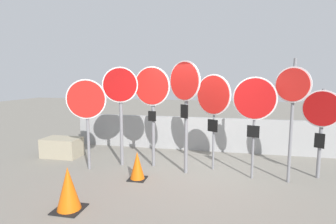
{
  "coord_description": "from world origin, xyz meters",
  "views": [
    {
      "loc": [
        0.57,
        -5.9,
        2.2
      ],
      "look_at": [
        -0.7,
        0.0,
        1.42
      ],
      "focal_mm": 28.0,
      "sensor_mm": 36.0,
      "label": 1
    }
  ],
  "objects_px": {
    "stop_sign_3": "(185,94)",
    "traffic_cone_0": "(137,166)",
    "stop_sign_5": "(254,104)",
    "stop_sign_6": "(292,96)",
    "stop_sign_4": "(213,100)",
    "traffic_cone_1": "(68,189)",
    "stop_sign_7": "(321,117)",
    "stop_sign_0": "(86,105)",
    "storage_crate": "(62,147)",
    "stop_sign_2": "(152,97)",
    "stop_sign_1": "(120,96)"
  },
  "relations": [
    {
      "from": "stop_sign_3",
      "to": "traffic_cone_0",
      "type": "xyz_separation_m",
      "value": [
        -0.95,
        -0.58,
        -1.54
      ]
    },
    {
      "from": "stop_sign_5",
      "to": "stop_sign_6",
      "type": "xyz_separation_m",
      "value": [
        0.72,
        -0.05,
        0.18
      ]
    },
    {
      "from": "stop_sign_4",
      "to": "traffic_cone_1",
      "type": "distance_m",
      "value": 3.59
    },
    {
      "from": "traffic_cone_1",
      "to": "stop_sign_6",
      "type": "bearing_deg",
      "value": 27.43
    },
    {
      "from": "stop_sign_7",
      "to": "stop_sign_0",
      "type": "bearing_deg",
      "value": -142.61
    },
    {
      "from": "traffic_cone_1",
      "to": "storage_crate",
      "type": "xyz_separation_m",
      "value": [
        -1.93,
        2.68,
        -0.1
      ]
    },
    {
      "from": "stop_sign_7",
      "to": "storage_crate",
      "type": "distance_m",
      "value": 6.58
    },
    {
      "from": "stop_sign_5",
      "to": "stop_sign_6",
      "type": "height_order",
      "value": "stop_sign_6"
    },
    {
      "from": "stop_sign_5",
      "to": "traffic_cone_1",
      "type": "xyz_separation_m",
      "value": [
        -3.13,
        -2.05,
        -1.29
      ]
    },
    {
      "from": "traffic_cone_1",
      "to": "traffic_cone_0",
      "type": "bearing_deg",
      "value": 65.65
    },
    {
      "from": "stop_sign_4",
      "to": "traffic_cone_1",
      "type": "xyz_separation_m",
      "value": [
        -2.25,
        -2.46,
        -1.33
      ]
    },
    {
      "from": "stop_sign_2",
      "to": "storage_crate",
      "type": "height_order",
      "value": "stop_sign_2"
    },
    {
      "from": "stop_sign_5",
      "to": "stop_sign_7",
      "type": "xyz_separation_m",
      "value": [
        1.42,
        0.34,
        -0.29
      ]
    },
    {
      "from": "stop_sign_4",
      "to": "stop_sign_7",
      "type": "relative_size",
      "value": 1.16
    },
    {
      "from": "stop_sign_5",
      "to": "stop_sign_0",
      "type": "bearing_deg",
      "value": -160.62
    },
    {
      "from": "stop_sign_7",
      "to": "storage_crate",
      "type": "height_order",
      "value": "stop_sign_7"
    },
    {
      "from": "stop_sign_2",
      "to": "stop_sign_4",
      "type": "bearing_deg",
      "value": 13.27
    },
    {
      "from": "stop_sign_7",
      "to": "traffic_cone_1",
      "type": "height_order",
      "value": "stop_sign_7"
    },
    {
      "from": "stop_sign_3",
      "to": "traffic_cone_0",
      "type": "bearing_deg",
      "value": -114.35
    },
    {
      "from": "stop_sign_1",
      "to": "storage_crate",
      "type": "bearing_deg",
      "value": 151.4
    },
    {
      "from": "storage_crate",
      "to": "stop_sign_0",
      "type": "bearing_deg",
      "value": -33.08
    },
    {
      "from": "stop_sign_6",
      "to": "traffic_cone_0",
      "type": "height_order",
      "value": "stop_sign_6"
    },
    {
      "from": "stop_sign_0",
      "to": "stop_sign_3",
      "type": "xyz_separation_m",
      "value": [
        2.29,
        0.25,
        0.27
      ]
    },
    {
      "from": "stop_sign_0",
      "to": "stop_sign_2",
      "type": "xyz_separation_m",
      "value": [
        1.44,
        0.55,
        0.18
      ]
    },
    {
      "from": "stop_sign_5",
      "to": "traffic_cone_0",
      "type": "height_order",
      "value": "stop_sign_5"
    },
    {
      "from": "traffic_cone_0",
      "to": "stop_sign_1",
      "type": "bearing_deg",
      "value": 130.81
    },
    {
      "from": "stop_sign_3",
      "to": "stop_sign_6",
      "type": "height_order",
      "value": "stop_sign_6"
    },
    {
      "from": "traffic_cone_0",
      "to": "stop_sign_3",
      "type": "bearing_deg",
      "value": 31.28
    },
    {
      "from": "stop_sign_2",
      "to": "stop_sign_5",
      "type": "xyz_separation_m",
      "value": [
        2.34,
        -0.34,
        -0.1
      ]
    },
    {
      "from": "stop_sign_4",
      "to": "stop_sign_6",
      "type": "distance_m",
      "value": 1.67
    },
    {
      "from": "storage_crate",
      "to": "stop_sign_6",
      "type": "bearing_deg",
      "value": -6.69
    },
    {
      "from": "stop_sign_4",
      "to": "stop_sign_1",
      "type": "bearing_deg",
      "value": -142.67
    },
    {
      "from": "stop_sign_2",
      "to": "storage_crate",
      "type": "relative_size",
      "value": 2.43
    },
    {
      "from": "stop_sign_1",
      "to": "stop_sign_5",
      "type": "xyz_separation_m",
      "value": [
        3.11,
        -0.25,
        -0.1
      ]
    },
    {
      "from": "stop_sign_1",
      "to": "traffic_cone_1",
      "type": "height_order",
      "value": "stop_sign_1"
    },
    {
      "from": "stop_sign_4",
      "to": "traffic_cone_0",
      "type": "distance_m",
      "value": 2.29
    },
    {
      "from": "stop_sign_3",
      "to": "stop_sign_5",
      "type": "relative_size",
      "value": 1.16
    },
    {
      "from": "stop_sign_0",
      "to": "stop_sign_7",
      "type": "height_order",
      "value": "stop_sign_0"
    },
    {
      "from": "stop_sign_6",
      "to": "stop_sign_3",
      "type": "bearing_deg",
      "value": -148.73
    },
    {
      "from": "stop_sign_6",
      "to": "storage_crate",
      "type": "bearing_deg",
      "value": -152.85
    },
    {
      "from": "stop_sign_0",
      "to": "traffic_cone_1",
      "type": "bearing_deg",
      "value": -87.51
    },
    {
      "from": "traffic_cone_1",
      "to": "stop_sign_5",
      "type": "bearing_deg",
      "value": 33.25
    },
    {
      "from": "stop_sign_0",
      "to": "storage_crate",
      "type": "bearing_deg",
      "value": 130.03
    },
    {
      "from": "storage_crate",
      "to": "traffic_cone_1",
      "type": "bearing_deg",
      "value": -54.24
    },
    {
      "from": "stop_sign_0",
      "to": "stop_sign_1",
      "type": "xyz_separation_m",
      "value": [
        0.66,
        0.46,
        0.18
      ]
    },
    {
      "from": "stop_sign_2",
      "to": "traffic_cone_0",
      "type": "relative_size",
      "value": 4.02
    },
    {
      "from": "traffic_cone_0",
      "to": "storage_crate",
      "type": "distance_m",
      "value": 2.86
    },
    {
      "from": "stop_sign_7",
      "to": "traffic_cone_1",
      "type": "relative_size",
      "value": 2.66
    },
    {
      "from": "stop_sign_3",
      "to": "stop_sign_5",
      "type": "xyz_separation_m",
      "value": [
        1.49,
        -0.05,
        -0.19
      ]
    },
    {
      "from": "stop_sign_0",
      "to": "stop_sign_5",
      "type": "height_order",
      "value": "stop_sign_5"
    }
  ]
}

